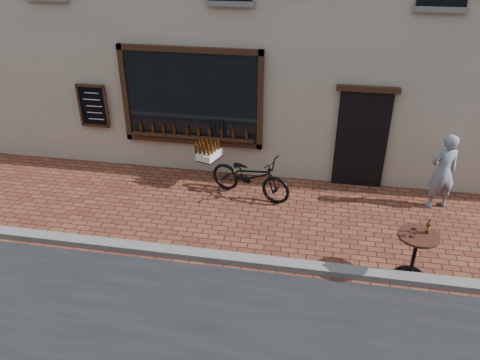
# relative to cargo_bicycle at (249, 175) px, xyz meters

# --- Properties ---
(ground) EXTENTS (90.00, 90.00, 0.00)m
(ground) POSITION_rel_cargo_bicycle_xyz_m (0.44, -2.53, -0.50)
(ground) COLOR #5C281D
(ground) RESTS_ON ground
(kerb) EXTENTS (90.00, 0.25, 0.12)m
(kerb) POSITION_rel_cargo_bicycle_xyz_m (0.44, -2.33, -0.44)
(kerb) COLOR slate
(kerb) RESTS_ON ground
(cargo_bicycle) EXTENTS (2.26, 1.24, 1.05)m
(cargo_bicycle) POSITION_rel_cargo_bicycle_xyz_m (0.00, 0.00, 0.00)
(cargo_bicycle) COLOR black
(cargo_bicycle) RESTS_ON ground
(bistro_table) EXTENTS (0.67, 0.67, 1.15)m
(bistro_table) POSITION_rel_cargo_bicycle_xyz_m (3.13, -2.18, 0.11)
(bistro_table) COLOR black
(bistro_table) RESTS_ON ground
(pedestrian) EXTENTS (0.69, 0.55, 1.64)m
(pedestrian) POSITION_rel_cargo_bicycle_xyz_m (3.96, 0.25, 0.32)
(pedestrian) COLOR gray
(pedestrian) RESTS_ON ground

